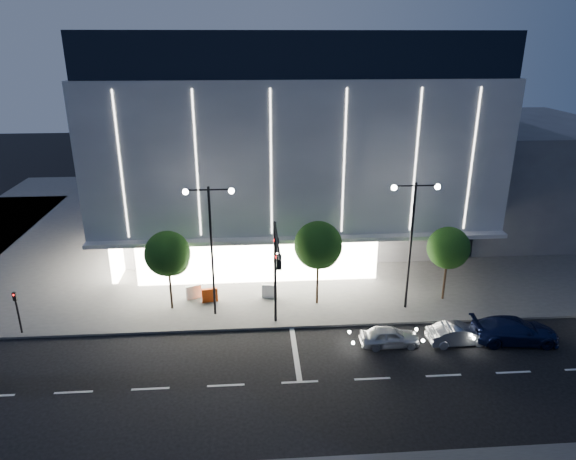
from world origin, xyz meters
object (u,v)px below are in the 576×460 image
Objects in this scene: ped_signal_far at (17,308)px; tree_left at (168,256)px; tree_mid at (318,248)px; car_second at (459,334)px; car_third at (515,330)px; barrier_c at (210,295)px; barrier_d at (270,291)px; traffic_mast at (276,262)px; barrier_b at (194,292)px; street_lamp_west at (211,233)px; car_lead at (390,336)px; tree_right at (448,250)px; street_lamp_east at (412,228)px.

tree_left is (9.03, 2.52, 2.15)m from ped_signal_far.
car_second is (7.98, -5.42, -3.70)m from tree_mid.
barrier_c is (-18.95, 6.19, -0.11)m from car_third.
car_third is at bearing -93.42° from car_second.
traffic_mast is at bearing -78.11° from barrier_d.
barrier_b is at bearing -174.07° from barrier_d.
street_lamp_west is 19.71m from car_third.
barrier_b is at bearing 138.51° from traffic_mast.
car_lead is at bearing 86.22° from car_second.
ped_signal_far is 0.57× the size of car_third.
tree_right is 8.20m from car_lead.
ped_signal_far is 0.54× the size of tree_right.
street_lamp_east reaches higher than tree_left.
traffic_mast is at bearing -54.49° from barrier_c.
traffic_mast reaches higher than tree_left.
barrier_d is at bearing 12.82° from ped_signal_far.
car_third is (3.49, -0.04, 0.12)m from car_second.
tree_left reaches higher than barrier_b.
tree_left reaches higher than barrier_c.
tree_mid reaches higher than car_lead.
barrier_b is (1.31, 1.32, -3.38)m from tree_left.
tree_mid reaches higher than barrier_d.
car_lead is 3.27× the size of barrier_d.
ped_signal_far is (-12.00, -1.50, -4.07)m from street_lamp_west.
ped_signal_far is at bearing -176.56° from street_lamp_east.
ped_signal_far is 30.65m from car_third.
tree_right is 5.01× the size of barrier_c.
tree_left is at bearing 15.61° from ped_signal_far.
tree_left is 1.59× the size of car_lead.
street_lamp_west is 1.46× the size of tree_mid.
street_lamp_west is 6.82m from barrier_d.
traffic_mast is at bearing -64.08° from barrier_b.
street_lamp_west is 1.72× the size of car_third.
car_second is at bearing -91.24° from car_lead.
ped_signal_far is at bearing -174.86° from tree_right.
car_second is 13.00m from barrier_d.
ped_signal_far is at bearing 89.67° from car_third.
tree_mid is at bearing 50.58° from traffic_mast.
barrier_b is at bearing 125.30° from street_lamp_west.
tree_left is (-2.97, 1.02, -1.92)m from street_lamp_west.
tree_mid is at bearing 0.00° from tree_left.
barrier_c is at bearing 65.51° from car_second.
car_lead is at bearing 94.36° from car_third.
street_lamp_west reaches higher than tree_mid.
traffic_mast is 2.36× the size of ped_signal_far.
tree_mid is 1.18× the size of car_third.
barrier_b is at bearing 175.72° from tree_right.
tree_mid is 5.05m from barrier_d.
tree_right is 1.53× the size of car_lead.
ped_signal_far is 27.19m from car_second.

